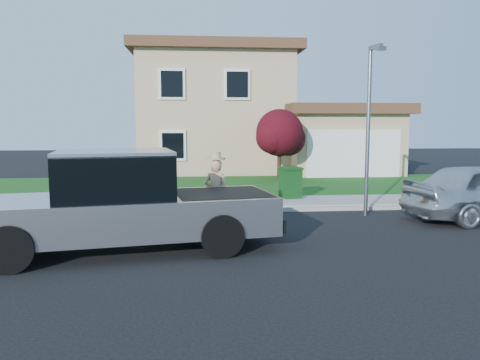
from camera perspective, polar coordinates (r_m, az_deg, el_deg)
The scene contains 10 objects.
ground at distance 11.27m, azimuth -0.01°, elevation -6.64°, with size 80.00×80.00×0.00m, color black.
curb at distance 14.19m, azimuth 2.95°, elevation -3.62°, with size 40.00×0.20×0.12m, color gray.
sidewalk at distance 15.26m, azimuth 2.37°, elevation -2.83°, with size 40.00×2.00×0.15m, color gray.
lawn at distance 19.69m, azimuth 0.64°, elevation -0.75°, with size 40.00×7.00×0.10m, color #164F17.
house at distance 27.41m, azimuth -0.38°, elevation 7.87°, with size 14.00×11.30×6.85m.
pickup_truck at distance 9.95m, azimuth -14.12°, elevation -2.91°, with size 6.62×3.17×2.09m.
woman at distance 11.85m, azimuth -2.90°, elevation -1.48°, with size 0.76×0.64×1.93m.
ornamental_tree at distance 21.16m, azimuth 4.92°, elevation 5.48°, with size 2.35×2.12×3.23m.
trash_bin at distance 15.95m, azimuth 6.15°, elevation -0.26°, with size 0.79×0.86×1.05m.
street_lamp at distance 13.75m, azimuth 15.50°, elevation 6.98°, with size 0.31×0.63×4.78m.
Camera 1 is at (-0.99, -10.92, 2.59)m, focal length 35.00 mm.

